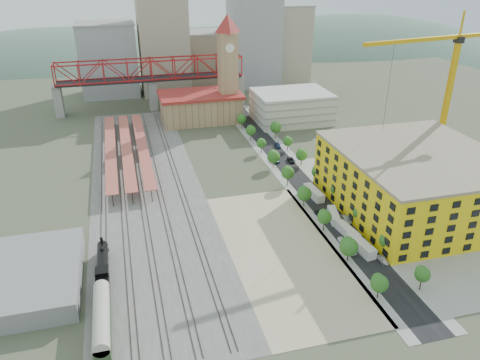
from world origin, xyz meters
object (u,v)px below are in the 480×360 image
object	(u,v)px
coach	(102,320)
site_trailer_a	(361,246)
clock_tower	(228,58)
site_trailer_d	(314,193)
locomotive	(103,269)
site_trailer_c	(334,216)
tower_crane	(444,78)
construction_building	(416,181)
site_trailer_b	(348,232)
car_0	(344,242)

from	to	relation	value
coach	site_trailer_a	bearing A→B (deg)	11.71
clock_tower	site_trailer_d	world-z (taller)	clock_tower
locomotive	coach	world-z (taller)	coach
coach	site_trailer_c	world-z (taller)	coach
tower_crane	site_trailer_a	xyz separation A→B (m)	(-47.87, -40.22, -32.58)
construction_building	site_trailer_b	xyz separation A→B (m)	(-26.00, -9.00, -8.14)
site_trailer_d	locomotive	bearing A→B (deg)	-162.51
locomotive	site_trailer_c	bearing A→B (deg)	9.37
site_trailer_b	site_trailer_d	distance (m)	24.07
site_trailer_d	car_0	bearing A→B (deg)	-100.06
clock_tower	car_0	bearing A→B (deg)	-87.46
locomotive	car_0	bearing A→B (deg)	-1.75
construction_building	coach	size ratio (longest dim) A/B	2.56
locomotive	site_trailer_b	bearing A→B (deg)	1.53
coach	tower_crane	world-z (taller)	tower_crane
construction_building	tower_crane	world-z (taller)	tower_crane
clock_tower	tower_crane	xyz separation A→B (m)	(55.87, -76.30, 5.30)
tower_crane	car_0	distance (m)	70.84
site_trailer_a	locomotive	bearing A→B (deg)	168.24
locomotive	tower_crane	xyz separation A→B (m)	(113.87, 34.46, 31.79)
construction_building	site_trailer_d	distance (m)	31.10
site_trailer_b	car_0	distance (m)	4.79
site_trailer_c	site_trailer_d	xyz separation A→B (m)	(0.00, 14.94, 0.16)
tower_crane	clock_tower	bearing A→B (deg)	126.22
site_trailer_c	coach	bearing A→B (deg)	-141.45
coach	site_trailer_a	size ratio (longest dim) A/B	1.90
locomotive	site_trailer_c	size ratio (longest dim) A/B	2.64
coach	site_trailer_d	size ratio (longest dim) A/B	1.95
tower_crane	site_trailer_d	world-z (taller)	tower_crane
construction_building	tower_crane	xyz separation A→B (m)	(21.87, 23.70, 24.59)
clock_tower	construction_building	bearing A→B (deg)	-71.22
clock_tower	tower_crane	world-z (taller)	tower_crane
coach	site_trailer_b	bearing A→B (deg)	17.80
tower_crane	site_trailer_d	bearing A→B (deg)	-169.78
locomotive	site_trailer_d	size ratio (longest dim) A/B	2.34
site_trailer_b	locomotive	bearing A→B (deg)	174.04
construction_building	site_trailer_a	bearing A→B (deg)	-147.57
construction_building	car_0	world-z (taller)	construction_building
locomotive	site_trailer_c	world-z (taller)	locomotive
site_trailer_c	car_0	size ratio (longest dim) A/B	2.08
tower_crane	car_0	bearing A→B (deg)	-144.42
car_0	construction_building	bearing A→B (deg)	19.36
site_trailer_d	car_0	size ratio (longest dim) A/B	2.35
site_trailer_d	car_0	distance (m)	27.93
coach	site_trailer_d	bearing A→B (deg)	34.44
site_trailer_a	site_trailer_c	distance (m)	16.65
clock_tower	locomotive	size ratio (longest dim) A/B	2.19
clock_tower	car_0	xyz separation A→B (m)	(5.00, -112.69, -27.96)
coach	tower_crane	bearing A→B (deg)	25.33
tower_crane	site_trailer_c	world-z (taller)	tower_crane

